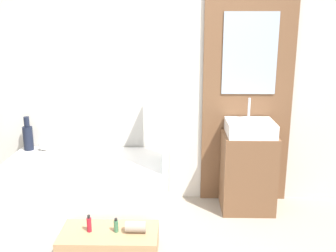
# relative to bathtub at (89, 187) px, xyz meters

# --- Properties ---
(wall_tiled_back) EXTENTS (4.20, 0.06, 2.60)m
(wall_tiled_back) POSITION_rel_bathtub_xyz_m (0.73, 0.43, 1.02)
(wall_tiled_back) COLOR beige
(wall_tiled_back) RESTS_ON ground_plane
(wall_wood_accent) EXTENTS (0.87, 0.04, 2.60)m
(wall_wood_accent) POSITION_rel_bathtub_xyz_m (1.51, 0.38, 1.04)
(wall_wood_accent) COLOR brown
(wall_wood_accent) RESTS_ON ground_plane
(bathtub) EXTENTS (1.48, 0.76, 0.55)m
(bathtub) POSITION_rel_bathtub_xyz_m (0.00, 0.00, 0.00)
(bathtub) COLOR white
(bathtub) RESTS_ON ground_plane
(glass_shower_screen) EXTENTS (0.01, 0.53, 0.91)m
(glass_shower_screen) POSITION_rel_bathtub_xyz_m (0.71, -0.10, 0.73)
(glass_shower_screen) COLOR silver
(glass_shower_screen) RESTS_ON bathtub
(wooden_step_bench) EXTENTS (0.77, 0.39, 0.18)m
(wooden_step_bench) POSITION_rel_bathtub_xyz_m (0.29, -0.64, -0.18)
(wooden_step_bench) COLOR #A87F56
(wooden_step_bench) RESTS_ON ground_plane
(vanity_cabinet) EXTENTS (0.49, 0.42, 0.76)m
(vanity_cabinet) POSITION_rel_bathtub_xyz_m (1.51, 0.15, 0.10)
(vanity_cabinet) COLOR brown
(vanity_cabinet) RESTS_ON ground_plane
(sink) EXTENTS (0.44, 0.40, 0.33)m
(sink) POSITION_rel_bathtub_xyz_m (1.51, 0.15, 0.54)
(sink) COLOR white
(sink) RESTS_ON vanity_cabinet
(vase_tall_dark) EXTENTS (0.10, 0.10, 0.34)m
(vase_tall_dark) POSITION_rel_bathtub_xyz_m (-0.64, 0.28, 0.41)
(vase_tall_dark) COLOR black
(vase_tall_dark) RESTS_ON bathtub
(vase_round_light) EXTENTS (0.12, 0.12, 0.12)m
(vase_round_light) POSITION_rel_bathtub_xyz_m (-0.48, 0.27, 0.33)
(vase_round_light) COLOR silver
(vase_round_light) RESTS_ON bathtub
(bottle_soap_primary) EXTENTS (0.04, 0.04, 0.14)m
(bottle_soap_primary) POSITION_rel_bathtub_xyz_m (0.14, -0.64, -0.03)
(bottle_soap_primary) COLOR #B21928
(bottle_soap_primary) RESTS_ON wooden_step_bench
(bottle_soap_secondary) EXTENTS (0.04, 0.04, 0.11)m
(bottle_soap_secondary) POSITION_rel_bathtub_xyz_m (0.35, -0.64, -0.04)
(bottle_soap_secondary) COLOR #38704C
(bottle_soap_secondary) RESTS_ON wooden_step_bench
(towel_roll) EXTENTS (0.16, 0.09, 0.09)m
(towel_roll) POSITION_rel_bathtub_xyz_m (0.51, -0.64, -0.05)
(towel_roll) COLOR gray
(towel_roll) RESTS_ON wooden_step_bench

